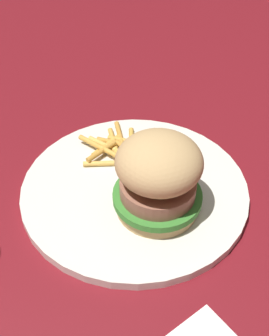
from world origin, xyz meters
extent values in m
plane|color=maroon|center=(0.00, 0.00, 0.00)|extent=(1.60, 1.60, 0.00)
cylinder|color=silver|center=(0.01, 0.02, 0.01)|extent=(0.28, 0.28, 0.01)
cylinder|color=tan|center=(-0.03, 0.01, 0.02)|extent=(0.10, 0.10, 0.02)
cylinder|color=#387F2D|center=(-0.03, 0.01, 0.03)|extent=(0.10, 0.10, 0.01)
cylinder|color=#8E5B47|center=(-0.03, 0.01, 0.05)|extent=(0.09, 0.09, 0.02)
ellipsoid|color=tan|center=(-0.03, 0.01, 0.08)|extent=(0.10, 0.10, 0.06)
cylinder|color=gold|center=(0.10, 0.02, 0.02)|extent=(0.03, 0.05, 0.01)
cylinder|color=gold|center=(0.09, -0.01, 0.02)|extent=(0.05, 0.05, 0.01)
cylinder|color=#E5B251|center=(0.06, 0.04, 0.02)|extent=(0.03, 0.06, 0.01)
cylinder|color=gold|center=(0.06, 0.00, 0.02)|extent=(0.08, 0.02, 0.01)
cylinder|color=gold|center=(0.08, -0.01, 0.02)|extent=(0.07, 0.03, 0.01)
cylinder|color=#E5B251|center=(0.09, 0.02, 0.02)|extent=(0.05, 0.04, 0.01)
cylinder|color=gold|center=(0.09, 0.00, 0.02)|extent=(0.06, 0.06, 0.01)
cylinder|color=gold|center=(0.10, 0.01, 0.02)|extent=(0.06, 0.02, 0.01)
cylinder|color=gold|center=(0.10, 0.00, 0.02)|extent=(0.08, 0.03, 0.01)
cylinder|color=gold|center=(0.09, 0.04, 0.02)|extent=(0.06, 0.04, 0.01)
cylinder|color=gold|center=(0.08, 0.04, 0.02)|extent=(0.03, 0.05, 0.01)
camera|label=1|loc=(-0.34, 0.17, 0.39)|focal=45.81mm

